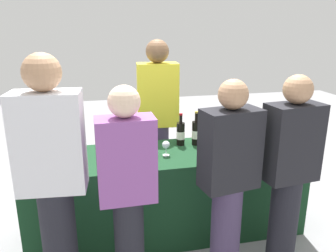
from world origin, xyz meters
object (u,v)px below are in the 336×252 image
(wine_bottle_0, at_px, (122,138))
(wine_glass_5, at_px, (267,141))
(guest_1, at_px, (127,189))
(guest_3, at_px, (289,170))
(wine_bottle_7, at_px, (249,129))
(wine_bottle_3, at_px, (196,133))
(wine_glass_1, at_px, (124,148))
(wine_glass_4, at_px, (244,143))
(server_pouring, at_px, (158,117))
(guest_0, at_px, (53,177))
(wine_bottle_2, at_px, (181,134))
(guest_2, at_px, (228,178))
(wine_bottle_5, at_px, (218,133))
(wine_glass_3, at_px, (166,145))
(wine_bottle_1, at_px, (135,139))
(wine_glass_0, at_px, (113,153))
(wine_bottle_6, at_px, (227,130))
(wine_glass_2, at_px, (146,149))
(wine_bottle_4, at_px, (205,132))

(wine_bottle_0, height_order, wine_glass_5, wine_bottle_0)
(guest_1, xyz_separation_m, guest_3, (1.22, 0.03, 0.01))
(wine_bottle_7, bearing_deg, wine_bottle_0, -179.30)
(wine_bottle_3, height_order, wine_bottle_7, wine_bottle_3)
(wine_glass_1, relative_size, wine_glass_4, 0.94)
(guest_1, height_order, guest_3, guest_3)
(wine_bottle_3, distance_m, server_pouring, 0.55)
(wine_bottle_0, relative_size, guest_0, 0.18)
(wine_bottle_2, xyz_separation_m, guest_2, (0.13, -0.86, -0.07))
(wine_bottle_0, xyz_separation_m, wine_bottle_5, (0.91, -0.04, 0.00))
(server_pouring, distance_m, guest_1, 1.42)
(guest_2, bearing_deg, wine_bottle_3, 79.46)
(wine_bottle_7, bearing_deg, guest_2, -123.23)
(wine_glass_5, relative_size, guest_2, 0.09)
(wine_glass_5, bearing_deg, wine_bottle_7, 91.79)
(wine_glass_1, height_order, wine_glass_3, wine_glass_1)
(wine_bottle_2, distance_m, wine_glass_1, 0.61)
(wine_bottle_1, distance_m, wine_bottle_7, 1.15)
(wine_glass_1, bearing_deg, wine_bottle_3, 16.90)
(wine_bottle_0, height_order, wine_glass_4, wine_bottle_0)
(wine_glass_0, distance_m, wine_glass_5, 1.36)
(wine_bottle_5, xyz_separation_m, wine_bottle_6, (0.11, 0.05, 0.00))
(wine_glass_1, bearing_deg, wine_bottle_7, 10.32)
(wine_glass_2, distance_m, server_pouring, 0.77)
(server_pouring, height_order, guest_2, server_pouring)
(wine_bottle_4, xyz_separation_m, guest_1, (-0.84, -0.87, -0.08))
(wine_bottle_6, distance_m, wine_glass_4, 0.35)
(wine_glass_3, relative_size, guest_1, 0.09)
(wine_bottle_0, distance_m, guest_3, 1.45)
(wine_bottle_4, distance_m, wine_bottle_7, 0.45)
(guest_1, bearing_deg, wine_glass_1, 85.52)
(guest_3, bearing_deg, wine_glass_4, 98.32)
(wine_bottle_4, bearing_deg, wine_bottle_0, -179.39)
(wine_bottle_4, bearing_deg, wine_bottle_3, -175.67)
(wine_bottle_3, relative_size, wine_bottle_5, 1.02)
(guest_3, bearing_deg, wine_glass_0, 151.23)
(wine_glass_0, height_order, guest_2, guest_2)
(wine_bottle_4, distance_m, guest_2, 0.86)
(wine_glass_3, xyz_separation_m, wine_glass_5, (0.90, -0.12, 0.01))
(wine_bottle_0, height_order, wine_glass_3, wine_bottle_0)
(wine_bottle_4, distance_m, guest_1, 1.21)
(wine_bottle_0, distance_m, guest_0, 0.95)
(wine_bottle_6, height_order, wine_glass_4, wine_bottle_6)
(wine_bottle_3, height_order, wine_glass_2, wine_bottle_3)
(wine_glass_2, relative_size, server_pouring, 0.08)
(wine_bottle_0, bearing_deg, wine_bottle_3, 0.10)
(wine_bottle_0, distance_m, wine_bottle_6, 1.02)
(wine_glass_2, bearing_deg, wine_bottle_1, 113.31)
(wine_bottle_5, height_order, wine_glass_3, wine_bottle_5)
(wine_bottle_1, xyz_separation_m, wine_bottle_2, (0.45, 0.10, -0.01))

